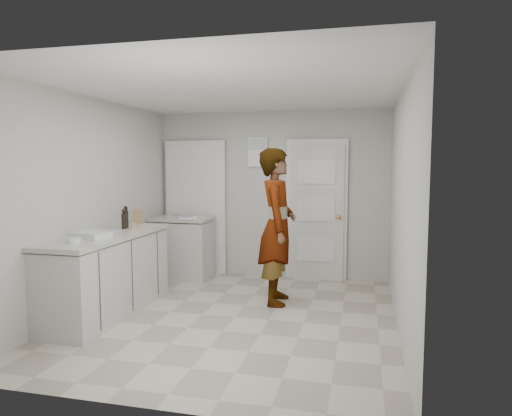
% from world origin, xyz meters
% --- Properties ---
extents(ground, '(4.00, 4.00, 0.00)m').
position_xyz_m(ground, '(0.00, 0.00, 0.00)').
color(ground, gray).
rests_on(ground, ground).
extents(room_shell, '(4.00, 4.00, 4.00)m').
position_xyz_m(room_shell, '(-0.17, 1.95, 1.02)').
color(room_shell, '#ADABA4').
rests_on(room_shell, ground).
extents(main_counter, '(0.64, 1.96, 0.93)m').
position_xyz_m(main_counter, '(-1.45, -0.20, 0.43)').
color(main_counter, beige).
rests_on(main_counter, ground).
extents(side_counter, '(0.84, 0.61, 0.93)m').
position_xyz_m(side_counter, '(-1.25, 1.55, 0.43)').
color(side_counter, beige).
rests_on(side_counter, ground).
extents(person, '(0.54, 0.75, 1.90)m').
position_xyz_m(person, '(0.35, 0.66, 0.95)').
color(person, silver).
rests_on(person, ground).
extents(cake_mix_box, '(0.12, 0.06, 0.19)m').
position_xyz_m(cake_mix_box, '(-1.54, 0.70, 1.02)').
color(cake_mix_box, '#A07150').
rests_on(cake_mix_box, main_counter).
extents(spice_jar, '(0.05, 0.05, 0.08)m').
position_xyz_m(spice_jar, '(-1.35, 0.22, 0.96)').
color(spice_jar, tan).
rests_on(spice_jar, main_counter).
extents(oil_cruet_a, '(0.06, 0.06, 0.25)m').
position_xyz_m(oil_cruet_a, '(-1.46, 0.21, 1.04)').
color(oil_cruet_a, black).
rests_on(oil_cruet_a, main_counter).
extents(oil_cruet_b, '(0.06, 0.06, 0.27)m').
position_xyz_m(oil_cruet_b, '(-1.47, 0.28, 1.06)').
color(oil_cruet_b, black).
rests_on(oil_cruet_b, main_counter).
extents(baking_dish, '(0.42, 0.34, 0.06)m').
position_xyz_m(baking_dish, '(-1.45, -0.49, 0.95)').
color(baking_dish, silver).
rests_on(baking_dish, main_counter).
extents(egg_bowl, '(0.14, 0.14, 0.05)m').
position_xyz_m(egg_bowl, '(-1.43, -0.84, 0.95)').
color(egg_bowl, silver).
rests_on(egg_bowl, main_counter).
extents(papers, '(0.35, 0.39, 0.01)m').
position_xyz_m(papers, '(-1.15, 1.51, 0.93)').
color(papers, white).
rests_on(papers, side_counter).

